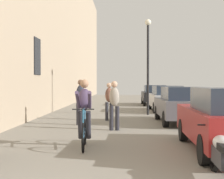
# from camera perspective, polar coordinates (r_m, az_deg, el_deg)

# --- Properties ---
(cyclist_on_bicycle) EXTENTS (0.52, 1.76, 1.74)m
(cyclist_on_bicycle) POSITION_cam_1_polar(r_m,az_deg,el_deg) (8.58, -4.70, -4.31)
(cyclist_on_bicycle) COLOR black
(cyclist_on_bicycle) RESTS_ON ground_plane
(pedestrian_near) EXTENTS (0.34, 0.25, 1.69)m
(pedestrian_near) POSITION_cam_1_polar(r_m,az_deg,el_deg) (11.57, 0.39, -2.22)
(pedestrian_near) COLOR #26262D
(pedestrian_near) RESTS_ON ground_plane
(pedestrian_mid) EXTENTS (0.35, 0.25, 1.76)m
(pedestrian_mid) POSITION_cam_1_polar(r_m,az_deg,el_deg) (13.12, -5.32, -1.66)
(pedestrian_mid) COLOR #26262D
(pedestrian_mid) RESTS_ON ground_plane
(pedestrian_far) EXTENTS (0.37, 0.29, 1.64)m
(pedestrian_far) POSITION_cam_1_polar(r_m,az_deg,el_deg) (14.63, -0.49, -1.66)
(pedestrian_far) COLOR #26262D
(pedestrian_far) RESTS_ON ground_plane
(street_lamp) EXTENTS (0.32, 0.32, 4.90)m
(street_lamp) POSITION_cam_1_polar(r_m,az_deg,el_deg) (17.49, 6.09, 5.94)
(street_lamp) COLOR black
(street_lamp) RESTS_ON ground_plane
(parked_car_second) EXTENTS (1.78, 4.16, 1.48)m
(parked_car_second) POSITION_cam_1_polar(r_m,az_deg,el_deg) (13.91, 11.56, -2.47)
(parked_car_second) COLOR #595960
(parked_car_second) RESTS_ON ground_plane
(parked_car_third) EXTENTS (1.84, 4.19, 1.48)m
(parked_car_third) POSITION_cam_1_polar(r_m,az_deg,el_deg) (19.74, 9.09, -1.43)
(parked_car_third) COLOR #B7B7BC
(parked_car_third) RESTS_ON ground_plane
(parked_car_fourth) EXTENTS (1.81, 4.20, 1.49)m
(parked_car_fourth) POSITION_cam_1_polar(r_m,az_deg,el_deg) (25.40, 7.12, -0.87)
(parked_car_fourth) COLOR black
(parked_car_fourth) RESTS_ON ground_plane
(parked_motorcycle) EXTENTS (0.62, 2.15, 0.92)m
(parked_motorcycle) POSITION_cam_1_polar(r_m,az_deg,el_deg) (5.90, 18.27, -10.77)
(parked_motorcycle) COLOR black
(parked_motorcycle) RESTS_ON ground_plane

